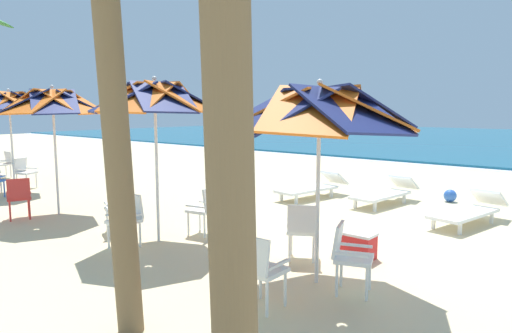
# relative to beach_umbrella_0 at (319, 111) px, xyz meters

# --- Properties ---
(ground_plane) EXTENTS (80.00, 80.00, 0.00)m
(ground_plane) POSITION_rel_beach_umbrella_0_xyz_m (-0.37, 2.77, -2.23)
(ground_plane) COLOR beige
(surf_foam) EXTENTS (80.00, 0.70, 0.01)m
(surf_foam) POSITION_rel_beach_umbrella_0_xyz_m (-0.37, 13.48, -2.22)
(surf_foam) COLOR white
(surf_foam) RESTS_ON ground
(beach_umbrella_0) EXTENTS (2.56, 2.56, 2.62)m
(beach_umbrella_0) POSITION_rel_beach_umbrella_0_xyz_m (0.00, 0.00, 0.00)
(beach_umbrella_0) COLOR silver
(beach_umbrella_0) RESTS_ON ground
(plastic_chair_0) EXTENTS (0.46, 0.49, 0.87)m
(plastic_chair_0) POSITION_rel_beach_umbrella_0_xyz_m (-0.04, -1.10, -1.73)
(plastic_chair_0) COLOR white
(plastic_chair_0) RESTS_ON ground
(plastic_chair_1) EXTENTS (0.59, 0.57, 0.87)m
(plastic_chair_1) POSITION_rel_beach_umbrella_0_xyz_m (0.47, -0.03, -1.73)
(plastic_chair_1) COLOR white
(plastic_chair_1) RESTS_ON ground
(plastic_chair_2) EXTENTS (0.61, 0.62, 0.87)m
(plastic_chair_2) POSITION_rel_beach_umbrella_0_xyz_m (-0.65, 0.60, -1.73)
(plastic_chair_2) COLOR white
(plastic_chair_2) RESTS_ON ground
(beach_umbrella_1) EXTENTS (2.19, 2.19, 2.79)m
(beach_umbrella_1) POSITION_rel_beach_umbrella_0_xyz_m (-3.08, -0.18, 0.18)
(beach_umbrella_1) COLOR silver
(beach_umbrella_1) RESTS_ON ground
(plastic_chair_3) EXTENTS (0.60, 0.58, 0.87)m
(plastic_chair_3) POSITION_rel_beach_umbrella_0_xyz_m (-4.05, -0.32, -1.73)
(plastic_chair_3) COLOR white
(plastic_chair_3) RESTS_ON ground
(plastic_chair_4) EXTENTS (0.55, 0.52, 0.87)m
(plastic_chair_4) POSITION_rel_beach_umbrella_0_xyz_m (-2.77, 0.62, -1.73)
(plastic_chair_4) COLOR white
(plastic_chair_4) RESTS_ON ground
(plastic_chair_5) EXTENTS (0.48, 0.50, 0.87)m
(plastic_chair_5) POSITION_rel_beach_umbrella_0_xyz_m (-3.21, -0.70, -1.73)
(plastic_chair_5) COLOR white
(plastic_chair_5) RESTS_ON ground
(beach_umbrella_2) EXTENTS (2.21, 2.21, 2.75)m
(beach_umbrella_2) POSITION_rel_beach_umbrella_0_xyz_m (-6.34, -0.32, 0.14)
(beach_umbrella_2) COLOR silver
(beach_umbrella_2) RESTS_ON ground
(plastic_chair_6) EXTENTS (0.59, 0.57, 0.87)m
(plastic_chair_6) POSITION_rel_beach_umbrella_0_xyz_m (-6.48, -1.06, -1.73)
(plastic_chair_6) COLOR red
(plastic_chair_6) RESTS_ON ground
(beach_umbrella_3) EXTENTS (2.16, 2.16, 2.79)m
(beach_umbrella_3) POSITION_rel_beach_umbrella_0_xyz_m (-9.88, 0.19, 0.19)
(beach_umbrella_3) COLOR silver
(beach_umbrella_3) RESTS_ON ground
(plastic_chair_8) EXTENTS (0.59, 0.57, 0.87)m
(plastic_chair_8) POSITION_rel_beach_umbrella_0_xyz_m (-10.29, 0.63, -1.73)
(plastic_chair_8) COLOR white
(plastic_chair_8) RESTS_ON ground
(plastic_chair_10) EXTENTS (0.45, 0.48, 0.87)m
(plastic_chair_10) POSITION_rel_beach_umbrella_0_xyz_m (-12.84, 1.07, -1.73)
(plastic_chair_10) COLOR white
(plastic_chair_10) RESTS_ON ground
(sun_lounger_0) EXTENTS (1.00, 2.22, 0.62)m
(sun_lounger_0) POSITION_rel_beach_umbrella_0_xyz_m (0.63, 4.47, -1.95)
(sun_lounger_0) COLOR white
(sun_lounger_0) RESTS_ON ground
(sun_lounger_1) EXTENTS (0.86, 2.20, 0.62)m
(sun_lounger_1) POSITION_rel_beach_umbrella_0_xyz_m (-1.44, 5.20, -1.95)
(sun_lounger_1) COLOR white
(sun_lounger_1) RESTS_ON ground
(sun_lounger_2) EXTENTS (0.96, 2.22, 0.62)m
(sun_lounger_2) POSITION_rel_beach_umbrella_0_xyz_m (-3.18, 4.73, -1.95)
(sun_lounger_2) COLOR white
(sun_lounger_2) RESTS_ON ground
(palm_tree_4) EXTENTS (3.18, 3.09, 4.70)m
(palm_tree_4) POSITION_rel_beach_umbrella_0_xyz_m (-0.74, -2.46, 0.88)
(palm_tree_4) COLOR brown
(palm_tree_4) RESTS_ON ground
(cooler_box) EXTENTS (0.50, 0.34, 0.40)m
(cooler_box) POSITION_rel_beach_umbrella_0_xyz_m (-0.05, 1.24, -2.03)
(cooler_box) COLOR red
(cooler_box) RESTS_ON ground
(beach_ball) EXTENTS (0.30, 0.30, 0.30)m
(beach_ball) POSITION_rel_beach_umbrella_0_xyz_m (-0.36, 6.51, -2.08)
(beach_ball) COLOR blue
(beach_ball) RESTS_ON ground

